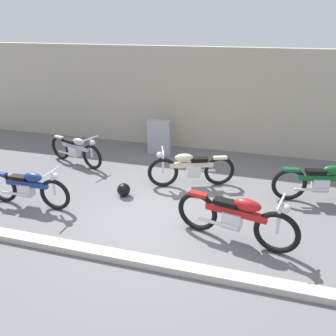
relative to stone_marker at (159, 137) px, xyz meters
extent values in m
plane|color=slate|center=(1.04, -3.37, -0.51)|extent=(40.00, 40.00, 0.00)
cube|color=#B2A893|center=(1.04, 0.92, 0.97)|extent=(18.00, 0.30, 2.96)
cube|color=#B7B2A8|center=(1.04, -4.81, -0.45)|extent=(18.00, 0.24, 0.12)
cube|color=#9E9EA3|center=(0.00, 0.00, 0.00)|extent=(0.68, 0.24, 1.02)
sphere|color=black|center=(0.01, -2.72, -0.36)|extent=(0.30, 0.30, 0.30)
torus|color=black|center=(0.72, -2.03, -0.15)|extent=(0.71, 0.33, 0.72)
torus|color=black|center=(1.97, -1.57, -0.15)|extent=(0.71, 0.33, 0.72)
cube|color=silver|center=(1.39, -1.78, -0.13)|extent=(0.36, 0.29, 0.28)
cube|color=beige|center=(1.35, -1.80, 0.03)|extent=(0.98, 0.44, 0.12)
ellipsoid|color=beige|center=(1.18, -1.86, 0.21)|extent=(0.48, 0.33, 0.20)
cube|color=black|center=(1.51, -1.74, 0.16)|extent=(0.43, 0.30, 0.08)
cube|color=beige|center=(1.97, -1.57, 0.19)|extent=(0.34, 0.22, 0.06)
cylinder|color=silver|center=(0.72, -2.03, 0.12)|extent=(0.06, 0.06, 0.54)
cylinder|color=silver|center=(0.72, -2.03, 0.39)|extent=(0.23, 0.55, 0.04)
sphere|color=silver|center=(0.65, -2.06, 0.30)|extent=(0.14, 0.14, 0.14)
cylinder|color=silver|center=(1.54, -1.60, -0.20)|extent=(0.67, 0.29, 0.06)
torus|color=black|center=(-1.10, -3.66, -0.17)|extent=(0.68, 0.09, 0.68)
torus|color=black|center=(-2.37, -3.67, -0.17)|extent=(0.68, 0.09, 0.68)
cube|color=silver|center=(-1.78, -3.66, -0.15)|extent=(0.30, 0.19, 0.26)
cube|color=navy|center=(-1.73, -3.66, 0.00)|extent=(0.96, 0.10, 0.11)
ellipsoid|color=navy|center=(-1.56, -3.66, 0.17)|extent=(0.41, 0.19, 0.19)
cube|color=black|center=(-1.90, -3.66, 0.12)|extent=(0.38, 0.17, 0.07)
cube|color=navy|center=(-2.37, -3.67, 0.15)|extent=(0.30, 0.11, 0.06)
cylinder|color=silver|center=(-1.10, -3.66, 0.09)|extent=(0.05, 0.05, 0.52)
cylinder|color=silver|center=(-1.10, -3.66, 0.35)|extent=(0.04, 0.54, 0.03)
sphere|color=silver|center=(-1.03, -3.66, 0.26)|extent=(0.13, 0.13, 0.13)
cylinder|color=silver|center=(-1.97, -3.78, -0.21)|extent=(0.66, 0.06, 0.06)
torus|color=black|center=(3.53, -1.91, -0.13)|extent=(0.75, 0.24, 0.75)
cube|color=silver|center=(4.15, -1.78, -0.11)|extent=(0.36, 0.26, 0.29)
cube|color=#145128|center=(4.20, -1.77, 0.05)|extent=(1.05, 0.30, 0.12)
ellipsoid|color=#145128|center=(4.38, -1.74, 0.23)|extent=(0.48, 0.29, 0.20)
cube|color=black|center=(4.02, -1.81, 0.18)|extent=(0.44, 0.26, 0.08)
cube|color=#145128|center=(3.53, -1.91, 0.21)|extent=(0.35, 0.18, 0.06)
cylinder|color=silver|center=(3.98, -1.94, -0.19)|extent=(0.71, 0.20, 0.06)
torus|color=black|center=(3.25, -3.90, -0.12)|extent=(0.78, 0.26, 0.78)
torus|color=black|center=(1.85, -3.59, -0.12)|extent=(0.78, 0.26, 0.78)
cube|color=silver|center=(2.50, -3.73, -0.10)|extent=(0.38, 0.28, 0.30)
cube|color=#B21919|center=(2.55, -3.74, 0.07)|extent=(1.09, 0.34, 0.13)
ellipsoid|color=#B21919|center=(2.74, -3.78, 0.26)|extent=(0.50, 0.31, 0.21)
cube|color=black|center=(2.37, -3.70, 0.21)|extent=(0.46, 0.28, 0.08)
cube|color=#B21919|center=(1.85, -3.59, 0.24)|extent=(0.36, 0.20, 0.06)
cylinder|color=silver|center=(3.25, -3.90, 0.17)|extent=(0.06, 0.06, 0.58)
cylinder|color=silver|center=(3.25, -3.90, 0.46)|extent=(0.17, 0.61, 0.04)
sphere|color=silver|center=(3.33, -3.91, 0.36)|extent=(0.15, 0.15, 0.15)
cylinder|color=silver|center=(2.27, -3.81, -0.17)|extent=(0.74, 0.22, 0.06)
torus|color=black|center=(-1.36, -1.54, -0.17)|extent=(0.67, 0.29, 0.67)
torus|color=black|center=(-2.55, -1.15, -0.17)|extent=(0.67, 0.29, 0.67)
cube|color=silver|center=(-2.00, -1.33, -0.15)|extent=(0.34, 0.27, 0.26)
cube|color=#ADADB2|center=(-1.96, -1.34, -0.01)|extent=(0.93, 0.38, 0.11)
ellipsoid|color=#ADADB2|center=(-1.80, -1.40, 0.16)|extent=(0.44, 0.30, 0.18)
cube|color=black|center=(-2.11, -1.29, 0.11)|extent=(0.40, 0.27, 0.07)
cube|color=#ADADB2|center=(-2.55, -1.15, 0.14)|extent=(0.31, 0.20, 0.06)
cylinder|color=silver|center=(-1.36, -1.54, 0.08)|extent=(0.05, 0.05, 0.51)
cylinder|color=silver|center=(-1.36, -1.54, 0.34)|extent=(0.20, 0.52, 0.03)
sphere|color=silver|center=(-1.29, -1.56, 0.24)|extent=(0.13, 0.13, 0.13)
cylinder|color=silver|center=(-2.21, -1.38, -0.22)|extent=(0.63, 0.25, 0.06)
camera|label=1|loc=(2.82, -8.95, 3.11)|focal=36.43mm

